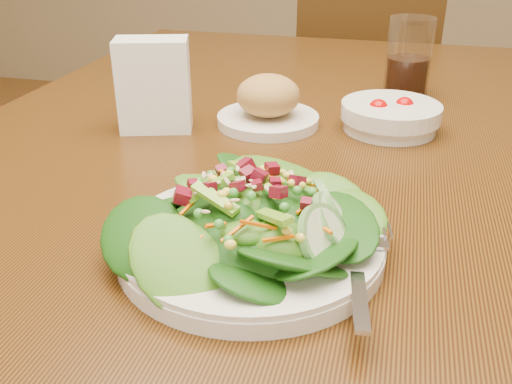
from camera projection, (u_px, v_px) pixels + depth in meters
The scene contains 7 objects.
dining_table at pixel (257, 197), 0.88m from camera, with size 0.90×1.40×0.75m.
chair_far at pixel (362, 89), 1.89m from camera, with size 0.47×0.48×0.95m.
salad_plate at pixel (260, 228), 0.54m from camera, with size 0.26×0.26×0.07m.
bread_plate at pixel (268, 105), 0.86m from camera, with size 0.16×0.16×0.08m.
tomato_bowl at pixel (390, 116), 0.85m from camera, with size 0.15×0.15×0.05m.
drinking_glass at pixel (408, 63), 0.98m from camera, with size 0.08×0.08×0.13m.
napkin_holder at pixel (154, 83), 0.83m from camera, with size 0.12×0.09×0.13m.
Camera 1 is at (0.19, -0.76, 1.05)m, focal length 40.00 mm.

